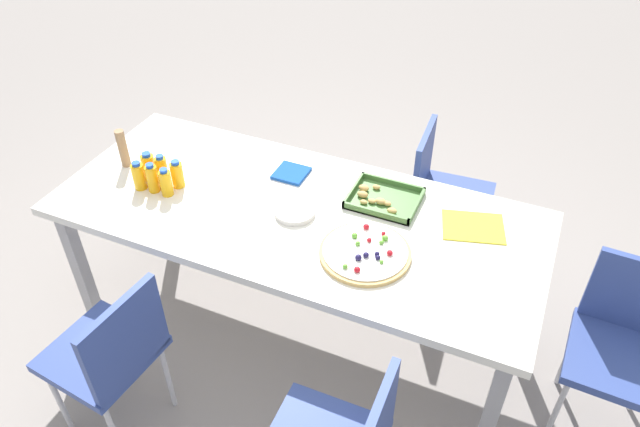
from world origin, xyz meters
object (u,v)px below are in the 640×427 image
object	(u,v)px
juice_bottle_4	(162,170)
cardboard_tube	(123,148)
plate_stack	(295,212)
napkin_stack	(291,173)
chair_far_right	(442,189)
chair_near_left	(111,352)
juice_bottle_5	(177,174)
juice_bottle_2	(166,183)
snack_tray	(382,199)
juice_bottle_1	(152,178)
fruit_pizza	(365,252)
party_table	(296,221)
juice_bottle_0	(139,176)
juice_bottle_3	(149,167)
paper_folder	(473,227)
chair_end	(625,340)

from	to	relation	value
juice_bottle_4	cardboard_tube	world-z (taller)	cardboard_tube
plate_stack	napkin_stack	world-z (taller)	plate_stack
chair_far_right	chair_near_left	size ratio (longest dim) A/B	1.00
chair_far_right	juice_bottle_5	xyz separation A→B (m)	(-1.07, -0.82, 0.32)
juice_bottle_2	snack_tray	distance (m)	0.98
snack_tray	juice_bottle_2	bearing A→B (deg)	-159.21
juice_bottle_1	fruit_pizza	distance (m)	1.04
chair_near_left	juice_bottle_4	size ratio (longest dim) A/B	5.67
fruit_pizza	plate_stack	bearing A→B (deg)	162.00
napkin_stack	cardboard_tube	bearing A→B (deg)	-161.92
chair_near_left	juice_bottle_2	size ratio (longest dim) A/B	5.96
snack_tray	chair_near_left	bearing A→B (deg)	-126.28
party_table	chair_near_left	size ratio (longest dim) A/B	2.62
juice_bottle_1	juice_bottle_2	xyz separation A→B (m)	(0.07, 0.00, -0.00)
juice_bottle_0	juice_bottle_5	size ratio (longest dim) A/B	1.03
juice_bottle_2	juice_bottle_4	size ratio (longest dim) A/B	0.95
juice_bottle_2	juice_bottle_3	size ratio (longest dim) A/B	0.97
party_table	juice_bottle_1	distance (m)	0.68
juice_bottle_4	snack_tray	size ratio (longest dim) A/B	0.47
chair_far_right	juice_bottle_4	size ratio (longest dim) A/B	5.67
fruit_pizza	snack_tray	size ratio (longest dim) A/B	1.20
paper_folder	cardboard_tube	bearing A→B (deg)	-172.58
party_table	fruit_pizza	distance (m)	0.41
napkin_stack	fruit_pizza	bearing A→B (deg)	-36.46
juice_bottle_4	snack_tray	xyz separation A→B (m)	(0.99, 0.27, -0.06)
chair_near_left	juice_bottle_1	bearing A→B (deg)	24.51
juice_bottle_1	juice_bottle_4	world-z (taller)	same
juice_bottle_1	chair_far_right	bearing A→B (deg)	37.98
juice_bottle_1	cardboard_tube	xyz separation A→B (m)	(-0.25, 0.12, 0.03)
plate_stack	juice_bottle_0	bearing A→B (deg)	-171.18
juice_bottle_0	juice_bottle_3	size ratio (longest dim) A/B	0.99
chair_end	cardboard_tube	xyz separation A→B (m)	(-2.34, -0.08, 0.36)
chair_far_right	paper_folder	xyz separation A→B (m)	(0.25, -0.57, 0.26)
chair_near_left	paper_folder	world-z (taller)	chair_near_left
juice_bottle_0	juice_bottle_4	size ratio (longest dim) A/B	0.97
chair_far_right	juice_bottle_1	xyz separation A→B (m)	(-1.15, -0.90, 0.33)
juice_bottle_3	napkin_stack	world-z (taller)	juice_bottle_3
party_table	juice_bottle_2	xyz separation A→B (m)	(-0.58, -0.13, 0.13)
juice_bottle_5	napkin_stack	size ratio (longest dim) A/B	0.92
juice_bottle_3	plate_stack	world-z (taller)	juice_bottle_3
party_table	chair_near_left	xyz separation A→B (m)	(-0.43, -0.81, -0.20)
juice_bottle_5	plate_stack	xyz separation A→B (m)	(0.58, 0.03, -0.05)
chair_near_left	paper_folder	distance (m)	1.57
juice_bottle_4	snack_tray	world-z (taller)	juice_bottle_4
fruit_pizza	cardboard_tube	distance (m)	1.30
juice_bottle_4	juice_bottle_2	bearing A→B (deg)	-45.52
cardboard_tube	chair_far_right	bearing A→B (deg)	29.19
chair_near_left	juice_bottle_2	distance (m)	0.77
chair_end	juice_bottle_4	xyz separation A→B (m)	(-2.09, -0.12, 0.33)
paper_folder	chair_end	bearing A→B (deg)	-10.88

